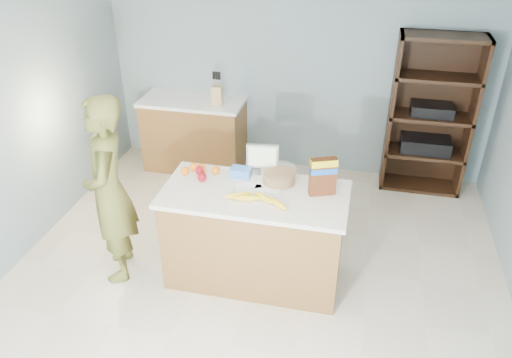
% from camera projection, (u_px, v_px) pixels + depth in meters
% --- Properties ---
extents(floor, '(4.50, 5.00, 0.02)m').
position_uv_depth(floor, '(247.00, 298.00, 4.35)').
color(floor, beige).
rests_on(floor, ground).
extents(walls, '(4.52, 5.02, 2.51)m').
position_uv_depth(walls, '(245.00, 124.00, 3.52)').
color(walls, gray).
rests_on(walls, ground).
extents(counter_peninsula, '(1.56, 0.76, 0.90)m').
position_uv_depth(counter_peninsula, '(255.00, 239.00, 4.39)').
color(counter_peninsula, brown).
rests_on(counter_peninsula, ground).
extents(back_cabinet, '(1.24, 0.62, 0.90)m').
position_uv_depth(back_cabinet, '(195.00, 133.00, 6.21)').
color(back_cabinet, brown).
rests_on(back_cabinet, ground).
extents(shelving_unit, '(0.90, 0.40, 1.80)m').
position_uv_depth(shelving_unit, '(429.00, 117.00, 5.60)').
color(shelving_unit, black).
rests_on(shelving_unit, ground).
extents(person, '(0.62, 0.73, 1.71)m').
position_uv_depth(person, '(109.00, 191.00, 4.25)').
color(person, brown).
rests_on(person, ground).
extents(knife_block, '(0.12, 0.10, 0.31)m').
position_uv_depth(knife_block, '(217.00, 94.00, 5.79)').
color(knife_block, tan).
rests_on(knife_block, back_cabinet).
extents(envelopes, '(0.40, 0.19, 0.00)m').
position_uv_depth(envelopes, '(258.00, 187.00, 4.22)').
color(envelopes, white).
rests_on(envelopes, counter_peninsula).
extents(bananas, '(0.55, 0.23, 0.05)m').
position_uv_depth(bananas, '(257.00, 199.00, 4.02)').
color(bananas, yellow).
rests_on(bananas, counter_peninsula).
extents(apples, '(0.14, 0.19, 0.08)m').
position_uv_depth(apples, '(201.00, 174.00, 4.34)').
color(apples, maroon).
rests_on(apples, counter_peninsula).
extents(oranges, '(0.33, 0.16, 0.07)m').
position_uv_depth(oranges, '(199.00, 169.00, 4.42)').
color(oranges, orange).
rests_on(oranges, counter_peninsula).
extents(blue_carton, '(0.18, 0.12, 0.08)m').
position_uv_depth(blue_carton, '(241.00, 172.00, 4.36)').
color(blue_carton, blue).
rests_on(blue_carton, counter_peninsula).
extents(salad_bowl, '(0.30, 0.30, 0.13)m').
position_uv_depth(salad_bowl, '(279.00, 176.00, 4.27)').
color(salad_bowl, '#267219').
rests_on(salad_bowl, counter_peninsula).
extents(tv, '(0.28, 0.12, 0.28)m').
position_uv_depth(tv, '(262.00, 157.00, 4.35)').
color(tv, silver).
rests_on(tv, counter_peninsula).
extents(cereal_box, '(0.23, 0.15, 0.33)m').
position_uv_depth(cereal_box, '(323.00, 174.00, 4.04)').
color(cereal_box, '#592B14').
rests_on(cereal_box, counter_peninsula).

